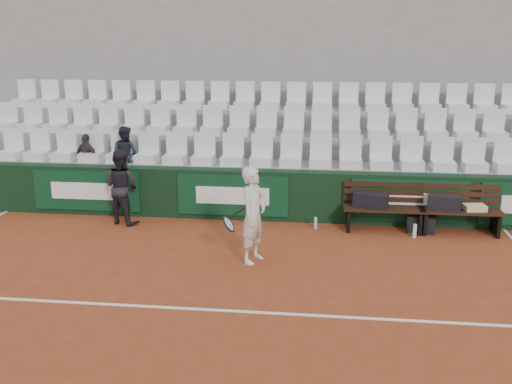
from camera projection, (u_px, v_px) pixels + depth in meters
name	position (u px, v px, depth m)	size (l,w,h in m)	color
ground	(204.00, 310.00, 7.66)	(80.00, 80.00, 0.00)	#943F21
court_baseline	(204.00, 309.00, 7.66)	(18.00, 0.06, 0.01)	white
back_barrier	(247.00, 194.00, 11.34)	(18.00, 0.34, 1.00)	black
grandstand_tier_front	(248.00, 186.00, 11.96)	(18.00, 0.95, 1.00)	gray
grandstand_tier_mid	(253.00, 166.00, 12.81)	(18.00, 0.95, 1.45)	gray
grandstand_tier_back	(258.00, 148.00, 13.66)	(18.00, 0.95, 1.90)	#989996
grandstand_rear_wall	(261.00, 93.00, 13.92)	(18.00, 0.30, 4.40)	gray
seat_row_front	(247.00, 150.00, 11.57)	(11.90, 0.44, 0.63)	white
seat_row_mid	(252.00, 121.00, 12.36)	(11.90, 0.44, 0.63)	silver
seat_row_back	(257.00, 96.00, 13.15)	(11.90, 0.44, 0.63)	white
bench_left	(383.00, 219.00, 10.72)	(1.50, 0.56, 0.45)	black
bench_right	(459.00, 222.00, 10.57)	(1.50, 0.56, 0.45)	#361B10
sports_bag_left	(371.00, 200.00, 10.66)	(0.63, 0.27, 0.27)	black
sports_bag_right	(444.00, 203.00, 10.50)	(0.58, 0.27, 0.27)	black
towel	(475.00, 208.00, 10.48)	(0.38, 0.27, 0.11)	beige
sports_bag_ground	(421.00, 224.00, 10.67)	(0.51, 0.31, 0.31)	black
water_bottle_near	(315.00, 223.00, 10.85)	(0.06, 0.06, 0.22)	silver
water_bottle_far	(415.00, 231.00, 10.36)	(0.07, 0.07, 0.25)	silver
tennis_player	(253.00, 215.00, 9.11)	(0.78, 0.67, 1.58)	silver
ball_kid	(122.00, 187.00, 11.03)	(0.71, 0.55, 1.47)	black
spectator_b	(86.00, 137.00, 11.95)	(0.60, 0.25, 1.02)	#332D28
spectator_c	(124.00, 133.00, 11.83)	(0.58, 0.45, 1.20)	black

